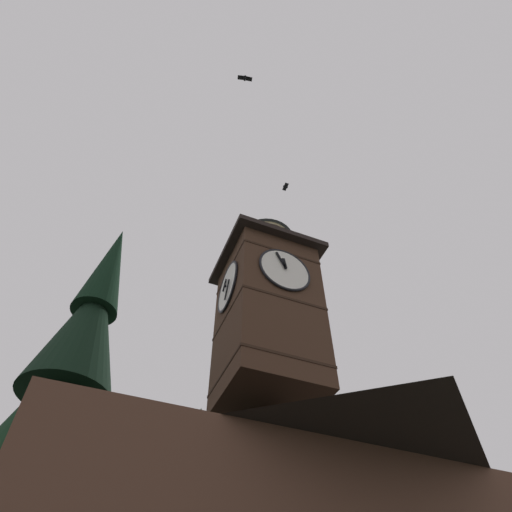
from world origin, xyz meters
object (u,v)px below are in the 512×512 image
object	(u,v)px
flying_bird_low	(245,78)
pine_tree_aside	(44,449)
flying_bird_high	(285,187)
clock_tower	(267,302)

from	to	relation	value
flying_bird_low	pine_tree_aside	bearing A→B (deg)	-70.97
pine_tree_aside	flying_bird_high	size ratio (longest dim) A/B	35.61
clock_tower	pine_tree_aside	distance (m)	9.00
pine_tree_aside	flying_bird_high	bearing A→B (deg)	159.42
clock_tower	pine_tree_aside	world-z (taller)	clock_tower
clock_tower	flying_bird_high	size ratio (longest dim) A/B	19.20
clock_tower	flying_bird_high	xyz separation A→B (m)	(-1.46, -0.29, 9.62)
flying_bird_high	flying_bird_low	size ratio (longest dim) A/B	0.83
clock_tower	flying_bird_low	size ratio (longest dim) A/B	15.95
clock_tower	pine_tree_aside	size ratio (longest dim) A/B	0.54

